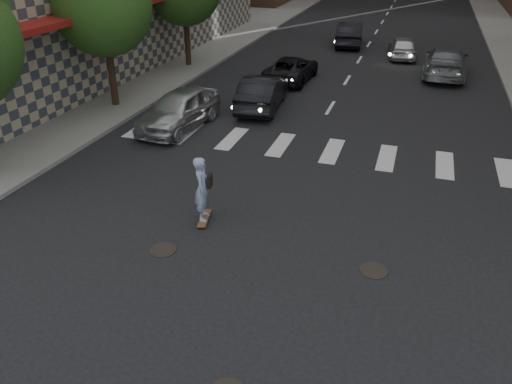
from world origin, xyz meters
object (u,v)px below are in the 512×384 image
traffic_car_a (262,92)px  traffic_car_b (446,62)px  traffic_car_d (403,47)px  tree_b (105,1)px  traffic_car_c (292,69)px  skateboarder (203,189)px  traffic_car_e (349,34)px  silver_sedan (179,110)px

traffic_car_a → traffic_car_b: bearing=-138.9°
traffic_car_a → traffic_car_d: size_ratio=1.16×
tree_b → traffic_car_c: 10.29m
skateboarder → traffic_car_e: size_ratio=0.41×
silver_sedan → traffic_car_a: silver_sedan is taller
traffic_car_e → tree_b: bearing=58.1°
silver_sedan → traffic_car_d: bearing=68.8°
tree_b → skateboarder: (7.90, -8.26, -3.61)m
silver_sedan → traffic_car_c: size_ratio=0.99×
tree_b → silver_sedan: (3.95, -1.65, -3.86)m
silver_sedan → skateboarder: bearing=-53.7°
traffic_car_b → traffic_car_c: 8.69m
silver_sedan → traffic_car_a: 4.31m
skateboarder → silver_sedan: size_ratio=0.43×
skateboarder → traffic_car_e: bearing=76.8°
silver_sedan → traffic_car_e: bearing=82.8°
tree_b → traffic_car_d: 18.96m
traffic_car_c → traffic_car_d: (5.39, 7.33, 0.04)m
traffic_car_d → traffic_car_e: bearing=-42.3°
traffic_car_d → traffic_car_e: traffic_car_e is taller
silver_sedan → traffic_car_c: 8.90m
traffic_car_a → traffic_car_c: size_ratio=1.01×
tree_b → traffic_car_a: 7.76m
tree_b → skateboarder: size_ratio=3.34×
traffic_car_e → traffic_car_a: bearing=77.4°
silver_sedan → traffic_car_b: traffic_car_b is taller
silver_sedan → traffic_car_e: traffic_car_e is taller
traffic_car_a → traffic_car_b: 11.71m
traffic_car_b → traffic_car_d: 4.60m
tree_b → traffic_car_b: tree_b is taller
traffic_car_a → traffic_car_e: size_ratio=0.96×
traffic_car_b → traffic_car_c: traffic_car_b is taller
traffic_car_e → traffic_car_d: bearing=138.3°
traffic_car_a → traffic_car_d: (5.47, 12.33, -0.08)m
traffic_car_a → traffic_car_e: bearing=-101.9°
traffic_car_c → traffic_car_e: traffic_car_e is taller
skateboarder → traffic_car_b: (6.59, 18.64, -0.23)m
silver_sedan → traffic_car_c: (2.59, 8.51, -0.14)m
traffic_car_a → traffic_car_d: traffic_car_a is taller
traffic_car_b → skateboarder: bearing=73.2°
traffic_car_d → silver_sedan: bearing=56.4°
tree_b → silver_sedan: size_ratio=1.43×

